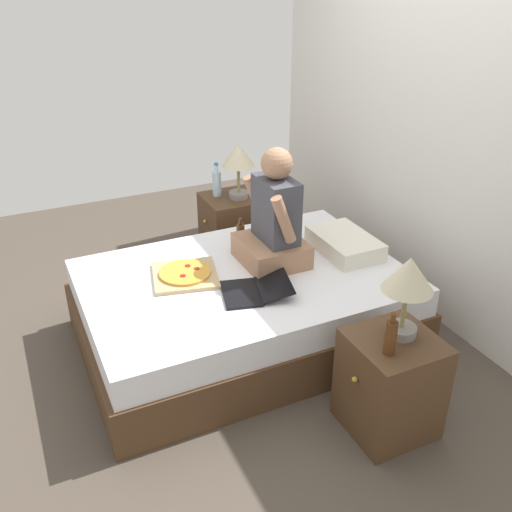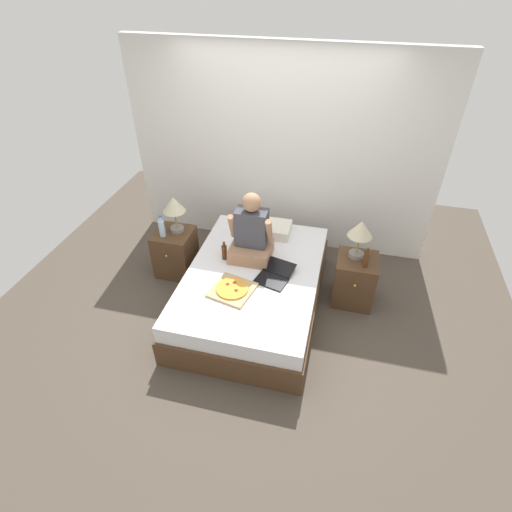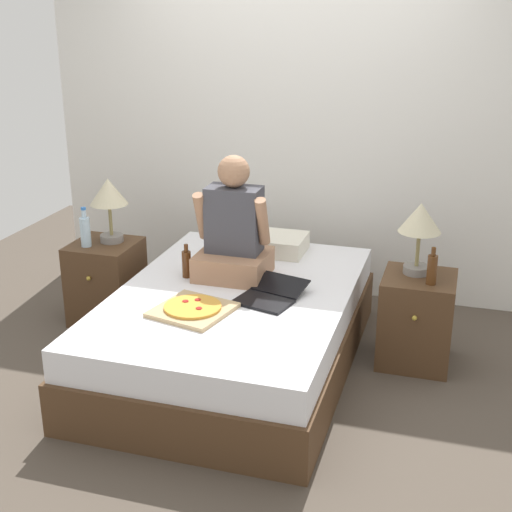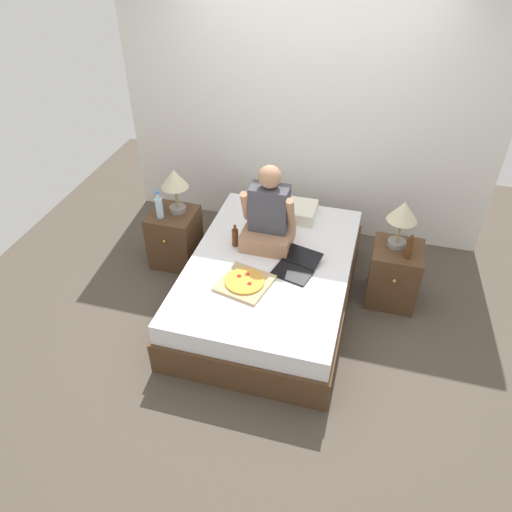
# 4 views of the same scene
# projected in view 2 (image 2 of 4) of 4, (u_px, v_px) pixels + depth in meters

# --- Properties ---
(ground_plane) EXTENTS (5.79, 5.79, 0.00)m
(ground_plane) POSITION_uv_depth(u_px,v_px,m) (253.00, 305.00, 4.57)
(ground_plane) COLOR #4C4238
(wall_back) EXTENTS (3.79, 0.12, 2.50)m
(wall_back) POSITION_uv_depth(u_px,v_px,m) (281.00, 153.00, 4.89)
(wall_back) COLOR silver
(wall_back) RESTS_ON ground
(bed) EXTENTS (1.42, 2.09, 0.50)m
(bed) POSITION_uv_depth(u_px,v_px,m) (253.00, 289.00, 4.42)
(bed) COLOR #4C331E
(bed) RESTS_ON ground
(nightstand_left) EXTENTS (0.44, 0.47, 0.58)m
(nightstand_left) POSITION_uv_depth(u_px,v_px,m) (176.00, 252.00, 4.88)
(nightstand_left) COLOR #4C331E
(nightstand_left) RESTS_ON ground
(lamp_on_left_nightstand) EXTENTS (0.26, 0.26, 0.45)m
(lamp_on_left_nightstand) POSITION_uv_depth(u_px,v_px,m) (174.00, 207.00, 4.54)
(lamp_on_left_nightstand) COLOR gray
(lamp_on_left_nightstand) RESTS_ON nightstand_left
(water_bottle) EXTENTS (0.07, 0.07, 0.28)m
(water_bottle) POSITION_uv_depth(u_px,v_px,m) (162.00, 228.00, 4.59)
(water_bottle) COLOR silver
(water_bottle) RESTS_ON nightstand_left
(nightstand_right) EXTENTS (0.44, 0.47, 0.58)m
(nightstand_right) POSITION_uv_depth(u_px,v_px,m) (354.00, 280.00, 4.47)
(nightstand_right) COLOR #4C331E
(nightstand_right) RESTS_ON ground
(lamp_on_right_nightstand) EXTENTS (0.26, 0.26, 0.45)m
(lamp_on_right_nightstand) POSITION_uv_depth(u_px,v_px,m) (360.00, 231.00, 4.14)
(lamp_on_right_nightstand) COLOR gray
(lamp_on_right_nightstand) RESTS_ON nightstand_right
(beer_bottle) EXTENTS (0.06, 0.06, 0.23)m
(beer_bottle) POSITION_uv_depth(u_px,v_px,m) (366.00, 259.00, 4.15)
(beer_bottle) COLOR #512D14
(beer_bottle) RESTS_ON nightstand_right
(pillow) EXTENTS (0.52, 0.34, 0.12)m
(pillow) POSITION_uv_depth(u_px,v_px,m) (269.00, 228.00, 4.82)
(pillow) COLOR silver
(pillow) RESTS_ON bed
(person_seated) EXTENTS (0.47, 0.40, 0.78)m
(person_seated) POSITION_uv_depth(u_px,v_px,m) (251.00, 235.00, 4.30)
(person_seated) COLOR #A37556
(person_seated) RESTS_ON bed
(laptop) EXTENTS (0.41, 0.48, 0.07)m
(laptop) POSITION_uv_depth(u_px,v_px,m) (274.00, 276.00, 4.17)
(laptop) COLOR black
(laptop) RESTS_ON bed
(pizza_box) EXTENTS (0.48, 0.48, 0.04)m
(pizza_box) POSITION_uv_depth(u_px,v_px,m) (232.00, 289.00, 4.01)
(pizza_box) COLOR tan
(pizza_box) RESTS_ON bed
(beer_bottle_on_bed) EXTENTS (0.06, 0.06, 0.22)m
(beer_bottle_on_bed) POSITION_uv_depth(u_px,v_px,m) (224.00, 252.00, 4.39)
(beer_bottle_on_bed) COLOR #4C2811
(beer_bottle_on_bed) RESTS_ON bed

